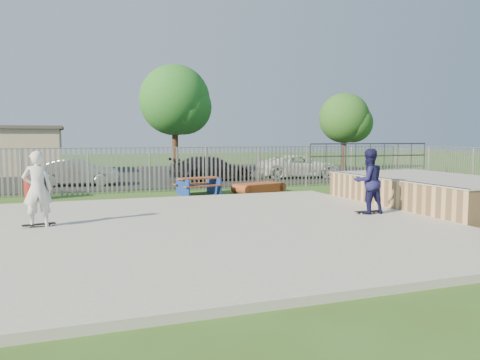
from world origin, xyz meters
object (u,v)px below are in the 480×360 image
object	(u,v)px
tree_mid	(175,100)
skater_navy	(368,181)
car_silver	(78,172)
car_white	(300,166)
car_dark	(212,168)
tree_right	(344,118)
funbox	(259,188)
trash_bin_grey	(38,185)
skater_white	(37,189)
trash_bin_red	(32,187)
picnic_table	(199,186)

from	to	relation	value
tree_mid	skater_navy	xyz separation A→B (m)	(1.79, -19.68, -3.82)
car_silver	car_white	xyz separation A→B (m)	(12.66, 0.45, 0.02)
car_dark	car_white	distance (m)	5.53
car_dark	tree_right	bearing A→B (deg)	-72.58
funbox	trash_bin_grey	bearing A→B (deg)	157.33
car_silver	car_white	bearing A→B (deg)	-79.80
funbox	car_silver	bearing A→B (deg)	125.40
skater_white	trash_bin_red	bearing A→B (deg)	-85.82
picnic_table	car_white	distance (m)	9.87
car_white	trash_bin_grey	bearing A→B (deg)	117.67
car_dark	tree_mid	xyz separation A→B (m)	(-0.77, 6.24, 4.25)
car_dark	skater_white	world-z (taller)	skater_white
skater_white	car_silver	bearing A→B (deg)	-96.62
car_silver	skater_white	bearing A→B (deg)	-176.99
trash_bin_red	skater_white	distance (m)	7.35
funbox	car_white	world-z (taller)	car_white
funbox	car_silver	distance (m)	9.42
trash_bin_red	car_silver	bearing A→B (deg)	68.95
car_dark	tree_mid	bearing A→B (deg)	0.56
picnic_table	tree_right	xyz separation A→B (m)	(14.19, 11.23, 3.51)
skater_navy	tree_mid	bearing A→B (deg)	-84.75
picnic_table	car_silver	size ratio (longest dim) A/B	0.49
tree_mid	tree_right	size ratio (longest dim) A/B	1.27
trash_bin_red	tree_mid	distance (m)	14.68
funbox	tree_right	xyz separation A→B (m)	(11.40, 11.24, 3.68)
funbox	car_dark	distance (m)	6.01
car_white	tree_mid	size ratio (longest dim) A/B	0.67
picnic_table	trash_bin_grey	distance (m)	6.40
tree_right	car_dark	bearing A→B (deg)	-156.10
skater_navy	trash_bin_grey	bearing A→B (deg)	-39.93
car_white	funbox	bearing A→B (deg)	146.99
tree_right	skater_navy	size ratio (longest dim) A/B	2.95
funbox	tree_mid	bearing A→B (deg)	77.34
trash_bin_grey	car_silver	size ratio (longest dim) A/B	0.27
car_dark	tree_mid	size ratio (longest dim) A/B	0.64
trash_bin_grey	car_white	bearing A→B (deg)	20.54
trash_bin_grey	car_silver	distance (m)	5.12
car_dark	car_silver	bearing A→B (deg)	86.93
car_white	tree_mid	bearing A→B (deg)	52.50
tree_right	funbox	bearing A→B (deg)	-135.42
trash_bin_grey	tree_right	distance (m)	23.35
car_silver	tree_right	distance (m)	20.09
skater_navy	skater_white	xyz separation A→B (m)	(-9.23, 1.04, 0.00)
skater_navy	car_silver	bearing A→B (deg)	-57.90
funbox	car_white	size ratio (longest dim) A/B	0.45
car_silver	tree_right	bearing A→B (deg)	-65.15
picnic_table	skater_navy	world-z (taller)	skater_navy
picnic_table	car_dark	bearing A→B (deg)	58.61
car_silver	tree_mid	xyz separation A→B (m)	(6.36, 6.66, 4.26)
car_dark	skater_white	bearing A→B (deg)	139.99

